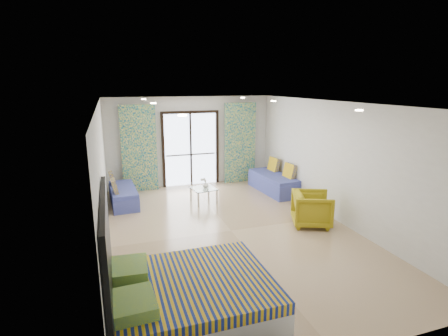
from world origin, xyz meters
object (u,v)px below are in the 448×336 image
object	(u,v)px
armchair	(312,207)
daybed_right	(274,182)
coffee_table	(204,190)
bed	(190,299)
daybed_left	(123,195)

from	to	relation	value
armchair	daybed_right	bearing A→B (deg)	15.20
armchair	coffee_table	bearing A→B (deg)	62.98
coffee_table	armchair	size ratio (longest dim) A/B	0.84
bed	armchair	bearing A→B (deg)	34.94
bed	coffee_table	bearing A→B (deg)	72.75
coffee_table	armchair	xyz separation A→B (m)	(1.89, -2.20, 0.06)
daybed_right	daybed_left	bearing A→B (deg)	172.02
daybed_left	armchair	xyz separation A→B (m)	(3.92, -2.76, 0.17)
bed	coffee_table	xyz separation A→B (m)	(1.39, 4.49, 0.05)
coffee_table	armchair	world-z (taller)	armchair
bed	daybed_left	distance (m)	5.09
daybed_right	coffee_table	world-z (taller)	daybed_right
daybed_right	coffee_table	bearing A→B (deg)	-176.51
armchair	bed	bearing A→B (deg)	147.23
daybed_left	coffee_table	world-z (taller)	daybed_left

